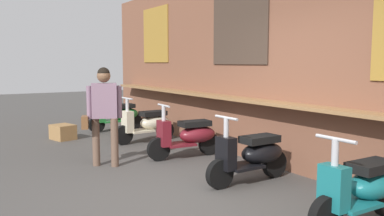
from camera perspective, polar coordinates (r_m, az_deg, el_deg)
name	(u,v)px	position (r m, az deg, el deg)	size (l,w,h in m)	color
ground_plane	(189,195)	(5.23, -0.49, -12.25)	(38.60, 38.60, 0.00)	#474442
market_stall_facade	(305,63)	(6.24, 15.68, 6.19)	(13.78, 0.61, 3.36)	brown
scooter_green	(119,115)	(10.18, -10.30, -0.96)	(0.47, 1.40, 0.97)	#237533
scooter_cream	(148,124)	(8.63, -6.21, -2.20)	(0.48, 1.40, 0.97)	beige
scooter_maroon	(189,136)	(7.16, -0.45, -3.93)	(0.49, 1.40, 0.97)	maroon
scooter_black	(253,155)	(5.76, 8.63, -6.55)	(0.46, 1.40, 0.97)	black
scooter_teal	(364,188)	(4.60, 23.17, -10.33)	(0.46, 1.40, 0.97)	#197075
shopper_with_handbag	(103,107)	(6.62, -12.41, 0.12)	(0.39, 0.65, 1.60)	brown
merchandise_crate	(63,132)	(9.30, -17.77, -3.26)	(0.50, 0.40, 0.33)	olive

